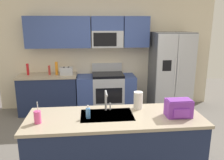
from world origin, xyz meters
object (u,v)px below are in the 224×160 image
(sink_faucet, at_px, (106,99))
(range_oven, at_px, (106,92))
(bottle_orange, at_px, (57,68))
(backpack, at_px, (179,108))
(soap_dispenser, at_px, (88,113))
(bottle_red, at_px, (28,69))
(pepper_mill, at_px, (49,70))
(toaster, at_px, (66,71))
(paper_towel_roll, at_px, (138,100))
(drink_cup_pink, at_px, (38,117))
(refrigerator, at_px, (170,72))

(sink_faucet, bearing_deg, range_oven, 85.67)
(bottle_orange, bearing_deg, range_oven, 0.86)
(range_oven, xyz_separation_m, backpack, (0.73, -2.57, 0.57))
(range_oven, relative_size, soap_dispenser, 8.00)
(bottle_red, bearing_deg, pepper_mill, -4.95)
(soap_dispenser, bearing_deg, backpack, -3.12)
(range_oven, relative_size, toaster, 4.86)
(toaster, height_order, pepper_mill, pepper_mill)
(backpack, bearing_deg, pepper_mill, 128.27)
(soap_dispenser, relative_size, paper_towel_roll, 0.71)
(bottle_red, relative_size, soap_dispenser, 1.53)
(drink_cup_pink, height_order, paper_towel_roll, drink_cup_pink)
(refrigerator, relative_size, drink_cup_pink, 6.82)
(bottle_red, xyz_separation_m, paper_towel_roll, (2.06, -2.29, -0.01))
(backpack, bearing_deg, sink_faucet, 162.98)
(sink_faucet, relative_size, soap_dispenser, 1.66)
(toaster, bearing_deg, bottle_orange, 170.88)
(toaster, relative_size, sink_faucet, 0.99)
(refrigerator, bearing_deg, soap_dispenser, -128.64)
(refrigerator, xyz_separation_m, toaster, (-2.44, 0.02, 0.07))
(paper_towel_roll, bearing_deg, bottle_red, 131.92)
(range_oven, relative_size, sink_faucet, 4.82)
(toaster, xyz_separation_m, pepper_mill, (-0.39, 0.05, 0.02))
(toaster, distance_m, bottle_orange, 0.23)
(range_oven, height_order, toaster, range_oven)
(pepper_mill, relative_size, paper_towel_roll, 0.90)
(soap_dispenser, height_order, paper_towel_roll, paper_towel_roll)
(range_oven, relative_size, bottle_red, 5.24)
(sink_faucet, bearing_deg, pepper_mill, 116.12)
(paper_towel_roll, xyz_separation_m, backpack, (0.46, -0.32, -0.00))
(drink_cup_pink, xyz_separation_m, paper_towel_roll, (1.29, 0.35, 0.04))
(refrigerator, xyz_separation_m, bottle_red, (-3.31, 0.11, 0.10))
(drink_cup_pink, height_order, backpack, drink_cup_pink)
(toaster, xyz_separation_m, bottle_red, (-0.87, 0.09, 0.04))
(sink_faucet, height_order, backpack, sink_faucet)
(paper_towel_roll, bearing_deg, backpack, -35.18)
(bottle_red, height_order, paper_towel_roll, bottle_red)
(bottle_red, xyz_separation_m, sink_faucet, (1.61, -2.33, 0.04))
(sink_faucet, relative_size, paper_towel_roll, 1.17)
(range_oven, xyz_separation_m, pepper_mill, (-1.30, -0.00, 0.56))
(pepper_mill, xyz_separation_m, paper_towel_roll, (1.57, -2.25, 0.01))
(sink_faucet, bearing_deg, toaster, 108.18)
(bottle_red, bearing_deg, range_oven, -1.27)
(refrigerator, distance_m, backpack, 2.62)
(bottle_red, height_order, drink_cup_pink, drink_cup_pink)
(soap_dispenser, distance_m, paper_towel_roll, 0.74)
(refrigerator, relative_size, paper_towel_roll, 7.71)
(toaster, bearing_deg, bottle_red, 173.98)
(toaster, height_order, soap_dispenser, toaster)
(bottle_red, xyz_separation_m, drink_cup_pink, (0.76, -2.64, -0.05))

